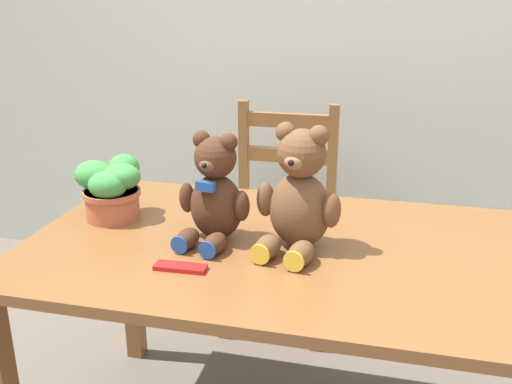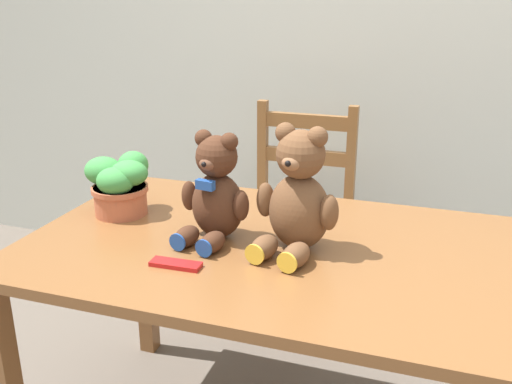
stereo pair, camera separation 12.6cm
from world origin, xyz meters
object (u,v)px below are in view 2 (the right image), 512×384
(chocolate_bar, at_px, (176,264))
(wooden_chair_behind, at_px, (297,223))
(teddy_bear_right, at_px, (298,198))
(potted_plant, at_px, (120,184))
(teddy_bear_left, at_px, (215,194))

(chocolate_bar, bearing_deg, wooden_chair_behind, 86.69)
(teddy_bear_right, height_order, potted_plant, teddy_bear_right)
(potted_plant, bearing_deg, teddy_bear_left, -12.51)
(wooden_chair_behind, bearing_deg, teddy_bear_right, 104.13)
(potted_plant, height_order, chocolate_bar, potted_plant)
(potted_plant, bearing_deg, teddy_bear_right, -7.68)
(teddy_bear_left, xyz_separation_m, teddy_bear_right, (0.24, -0.00, 0.01))
(teddy_bear_left, height_order, potted_plant, teddy_bear_left)
(potted_plant, relative_size, chocolate_bar, 1.58)
(wooden_chair_behind, height_order, potted_plant, wooden_chair_behind)
(wooden_chair_behind, height_order, teddy_bear_left, teddy_bear_left)
(wooden_chair_behind, distance_m, chocolate_bar, 1.05)
(teddy_bear_left, distance_m, chocolate_bar, 0.24)
(teddy_bear_right, xyz_separation_m, potted_plant, (-0.59, 0.08, -0.05))
(teddy_bear_left, bearing_deg, potted_plant, -3.32)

